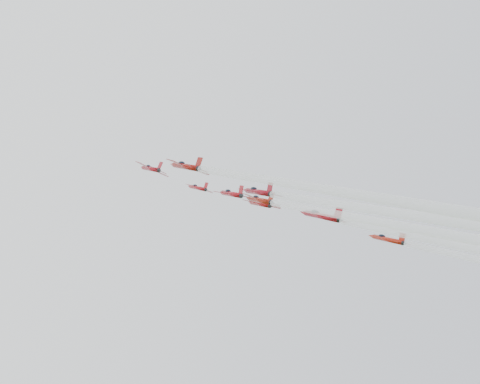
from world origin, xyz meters
TOP-DOWN VIEW (x-y plane):
  - jet_lead at (2.78, 27.76)m, footprint 8.46×10.69m
  - jet_row2_left at (-16.63, 15.23)m, footprint 8.94×11.30m
  - jet_row2_center at (1.89, 8.89)m, footprint 10.22×12.91m
  - jet_row2_right at (10.30, 8.98)m, footprint 10.24×12.94m
  - jet_center at (3.22, -40.49)m, footprint 9.70×89.34m
  - jet_rear_farleft at (-24.11, -52.40)m, footprint 8.41×77.39m
  - jet_rear_left at (-8.69, -53.35)m, footprint 8.79×80.90m

SIDE VIEW (x-z plane):
  - jet_rear_left at x=-8.69m, z-range 86.21..138.88m
  - jet_rear_farleft at x=-24.11m, z-range 87.96..138.35m
  - jet_center at x=3.22m, z-range 91.74..149.91m
  - jet_row2_center at x=1.89m, z-range 148.31..157.12m
  - jet_row2_right at x=10.30m, z-range 148.36..157.18m
  - jet_row2_left at x=-16.63m, z-range 152.94..160.64m
  - jet_lead at x=2.78m, z-range 161.21..168.50m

